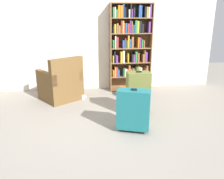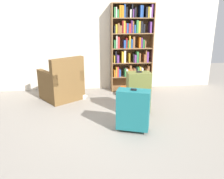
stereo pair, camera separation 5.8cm
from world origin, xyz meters
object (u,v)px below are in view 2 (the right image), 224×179
Objects in this scene: armchair at (62,84)px; mug at (84,97)px; storage_box at (132,91)px; suitcase_olive at (138,92)px; bookshelf at (131,45)px; suitcase_teal at (133,110)px.

armchair is 8.12× the size of mug.
suitcase_olive is at bearing -95.05° from storage_box.
suitcase_olive is (-0.13, -1.44, -0.64)m from bookshelf.
bookshelf reaches higher than mug.
bookshelf is 1.98× the size of armchair.
mug is at bearing 116.39° from suitcase_teal.
suitcase_olive reaches higher than suitcase_teal.
armchair reaches higher than suitcase_olive.
bookshelf is 1.57m from mug.
suitcase_teal is at bearing -100.53° from storage_box.
suitcase_olive is (-0.09, -0.99, 0.31)m from storage_box.
suitcase_teal is (1.18, -1.56, 0.03)m from armchair.
mug is at bearing -174.31° from storage_box.
storage_box is at bearing 5.69° from mug.
storage_box is (-0.04, -0.44, -0.95)m from bookshelf.
bookshelf reaches higher than suitcase_teal.
suitcase_teal is (-0.34, -2.06, -0.70)m from bookshelf.
mug is (0.43, -0.05, -0.27)m from armchair.
bookshelf is 1.05m from storage_box.
bookshelf is 1.76m from armchair.
suitcase_olive reaches higher than mug.
storage_box is at bearing 2.17° from armchair.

